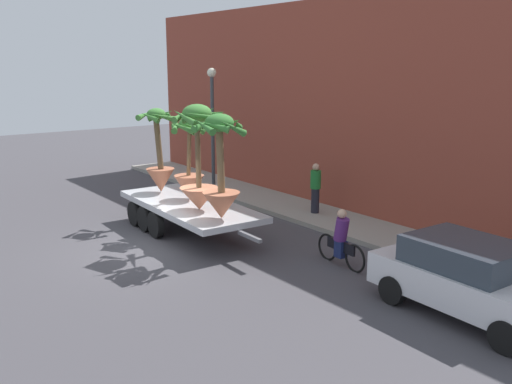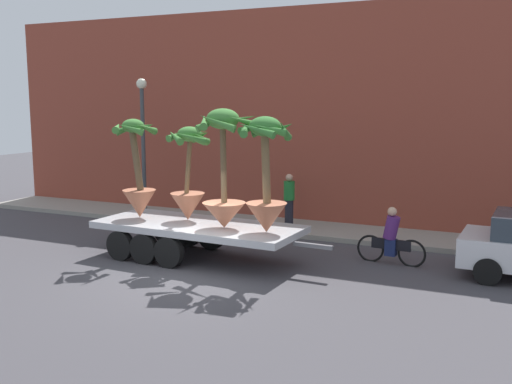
{
  "view_description": "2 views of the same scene",
  "coord_description": "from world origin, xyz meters",
  "px_view_note": "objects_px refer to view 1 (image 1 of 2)",
  "views": [
    {
      "loc": [
        14.08,
        -6.9,
        5.16
      ],
      "look_at": [
        2.03,
        2.21,
        1.73
      ],
      "focal_mm": 39.92,
      "sensor_mm": 36.0,
      "label": 1
    },
    {
      "loc": [
        7.22,
        -11.8,
        4.25
      ],
      "look_at": [
        0.7,
        2.48,
        1.8
      ],
      "focal_mm": 41.53,
      "sensor_mm": 36.0,
      "label": 2
    }
  ],
  "objects_px": {
    "potted_palm_rear": "(199,164)",
    "potted_palm_front": "(189,165)",
    "cyclist": "(341,241)",
    "flatbed_trailer": "(186,208)",
    "potted_palm_extra": "(159,159)",
    "parked_car": "(470,277)",
    "pedestrian_near_gate": "(315,187)",
    "potted_palm_middle": "(221,171)",
    "street_lamp": "(212,113)"
  },
  "relations": [
    {
      "from": "potted_palm_rear",
      "to": "potted_palm_middle",
      "type": "relative_size",
      "value": 1.06
    },
    {
      "from": "pedestrian_near_gate",
      "to": "street_lamp",
      "type": "distance_m",
      "value": 5.65
    },
    {
      "from": "potted_palm_rear",
      "to": "street_lamp",
      "type": "bearing_deg",
      "value": 143.5
    },
    {
      "from": "potted_palm_rear",
      "to": "pedestrian_near_gate",
      "type": "xyz_separation_m",
      "value": [
        -0.01,
        4.61,
        -1.29
      ]
    },
    {
      "from": "potted_palm_rear",
      "to": "potted_palm_front",
      "type": "distance_m",
      "value": 1.46
    },
    {
      "from": "potted_palm_middle",
      "to": "street_lamp",
      "type": "bearing_deg",
      "value": 148.8
    },
    {
      "from": "potted_palm_extra",
      "to": "parked_car",
      "type": "relative_size",
      "value": 0.66
    },
    {
      "from": "potted_palm_rear",
      "to": "potted_palm_middle",
      "type": "xyz_separation_m",
      "value": [
        1.19,
        -0.03,
        -0.03
      ]
    },
    {
      "from": "potted_palm_front",
      "to": "potted_palm_extra",
      "type": "bearing_deg",
      "value": -170.25
    },
    {
      "from": "cyclist",
      "to": "pedestrian_near_gate",
      "type": "bearing_deg",
      "value": 145.11
    },
    {
      "from": "potted_palm_middle",
      "to": "pedestrian_near_gate",
      "type": "bearing_deg",
      "value": 104.41
    },
    {
      "from": "cyclist",
      "to": "pedestrian_near_gate",
      "type": "distance_m",
      "value": 4.81
    },
    {
      "from": "cyclist",
      "to": "potted_palm_middle",
      "type": "bearing_deg",
      "value": -145.33
    },
    {
      "from": "potted_palm_middle",
      "to": "cyclist",
      "type": "height_order",
      "value": "potted_palm_middle"
    },
    {
      "from": "potted_palm_middle",
      "to": "cyclist",
      "type": "bearing_deg",
      "value": 34.67
    },
    {
      "from": "potted_palm_rear",
      "to": "potted_palm_extra",
      "type": "relative_size",
      "value": 1.11
    },
    {
      "from": "flatbed_trailer",
      "to": "street_lamp",
      "type": "distance_m",
      "value": 5.94
    },
    {
      "from": "potted_palm_extra",
      "to": "parked_car",
      "type": "bearing_deg",
      "value": 8.81
    },
    {
      "from": "flatbed_trailer",
      "to": "potted_palm_rear",
      "type": "height_order",
      "value": "potted_palm_rear"
    },
    {
      "from": "cyclist",
      "to": "potted_palm_extra",
      "type": "bearing_deg",
      "value": -166.33
    },
    {
      "from": "parked_car",
      "to": "pedestrian_near_gate",
      "type": "bearing_deg",
      "value": 160.21
    },
    {
      "from": "flatbed_trailer",
      "to": "street_lamp",
      "type": "relative_size",
      "value": 1.38
    },
    {
      "from": "potted_palm_rear",
      "to": "potted_palm_front",
      "type": "xyz_separation_m",
      "value": [
        -1.35,
        0.48,
        -0.27
      ]
    },
    {
      "from": "potted_palm_rear",
      "to": "pedestrian_near_gate",
      "type": "height_order",
      "value": "potted_palm_rear"
    },
    {
      "from": "potted_palm_front",
      "to": "parked_car",
      "type": "distance_m",
      "value": 9.2
    },
    {
      "from": "flatbed_trailer",
      "to": "potted_palm_middle",
      "type": "bearing_deg",
      "value": -5.46
    },
    {
      "from": "potted_palm_middle",
      "to": "pedestrian_near_gate",
      "type": "height_order",
      "value": "potted_palm_middle"
    },
    {
      "from": "parked_car",
      "to": "pedestrian_near_gate",
      "type": "height_order",
      "value": "pedestrian_near_gate"
    },
    {
      "from": "cyclist",
      "to": "pedestrian_near_gate",
      "type": "height_order",
      "value": "pedestrian_near_gate"
    },
    {
      "from": "flatbed_trailer",
      "to": "potted_palm_front",
      "type": "relative_size",
      "value": 2.59
    },
    {
      "from": "street_lamp",
      "to": "potted_palm_rear",
      "type": "bearing_deg",
      "value": -36.5
    },
    {
      "from": "pedestrian_near_gate",
      "to": "potted_palm_extra",
      "type": "bearing_deg",
      "value": -122.8
    },
    {
      "from": "potted_palm_front",
      "to": "potted_palm_middle",
      "type": "bearing_deg",
      "value": -11.29
    },
    {
      "from": "potted_palm_extra",
      "to": "pedestrian_near_gate",
      "type": "relative_size",
      "value": 1.61
    },
    {
      "from": "potted_palm_front",
      "to": "cyclist",
      "type": "height_order",
      "value": "potted_palm_front"
    },
    {
      "from": "flatbed_trailer",
      "to": "cyclist",
      "type": "xyz_separation_m",
      "value": [
        5.08,
        1.67,
        -0.09
      ]
    },
    {
      "from": "flatbed_trailer",
      "to": "street_lamp",
      "type": "xyz_separation_m",
      "value": [
        -4.01,
        3.62,
        2.47
      ]
    },
    {
      "from": "potted_palm_middle",
      "to": "potted_palm_extra",
      "type": "xyz_separation_m",
      "value": [
        -4.02,
        0.25,
        -0.23
      ]
    },
    {
      "from": "flatbed_trailer",
      "to": "potted_palm_rear",
      "type": "distance_m",
      "value": 1.96
    },
    {
      "from": "flatbed_trailer",
      "to": "potted_palm_extra",
      "type": "distance_m",
      "value": 2.14
    },
    {
      "from": "potted_palm_rear",
      "to": "potted_palm_middle",
      "type": "height_order",
      "value": "potted_palm_rear"
    },
    {
      "from": "potted_palm_extra",
      "to": "potted_palm_front",
      "type": "bearing_deg",
      "value": 9.75
    },
    {
      "from": "potted_palm_middle",
      "to": "potted_palm_front",
      "type": "distance_m",
      "value": 2.6
    },
    {
      "from": "potted_palm_rear",
      "to": "cyclist",
      "type": "distance_m",
      "value": 4.66
    },
    {
      "from": "potted_palm_rear",
      "to": "pedestrian_near_gate",
      "type": "bearing_deg",
      "value": 90.06
    },
    {
      "from": "potted_palm_extra",
      "to": "parked_car",
      "type": "xyz_separation_m",
      "value": [
        10.5,
        1.63,
        -1.25
      ]
    },
    {
      "from": "flatbed_trailer",
      "to": "pedestrian_near_gate",
      "type": "bearing_deg",
      "value": 75.45
    },
    {
      "from": "flatbed_trailer",
      "to": "potted_palm_extra",
      "type": "xyz_separation_m",
      "value": [
        -1.68,
        0.03,
        1.32
      ]
    },
    {
      "from": "potted_palm_extra",
      "to": "flatbed_trailer",
      "type": "bearing_deg",
      "value": -0.94
    },
    {
      "from": "potted_palm_front",
      "to": "potted_palm_extra",
      "type": "xyz_separation_m",
      "value": [
        -1.49,
        -0.26,
        0.01
      ]
    }
  ]
}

